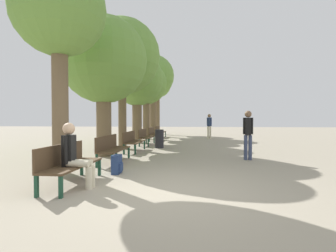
{
  "coord_description": "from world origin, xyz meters",
  "views": [
    {
      "loc": [
        0.64,
        -4.78,
        1.35
      ],
      "look_at": [
        -0.28,
        3.94,
        1.12
      ],
      "focal_mm": 28.0,
      "sensor_mm": 36.0,
      "label": 1
    }
  ],
  "objects_px": {
    "person_seated": "(75,154)",
    "trash_bin": "(159,139)",
    "bench_row_4": "(154,133)",
    "pedestrian_near": "(248,132)",
    "backpack": "(117,164)",
    "bench_row_1": "(111,147)",
    "pedestrian_mid": "(209,125)",
    "tree_row_1": "(103,61)",
    "tree_row_0": "(59,14)",
    "tree_row_2": "(122,57)",
    "bench_row_0": "(68,161)",
    "tree_row_6": "(157,85)",
    "bench_row_5": "(160,131)",
    "tree_row_5": "(153,77)",
    "bench_row_2": "(133,140)",
    "tree_row_3": "(137,80)",
    "tree_row_4": "(146,84)",
    "bench_row_3": "(145,136)"
  },
  "relations": [
    {
      "from": "person_seated",
      "to": "trash_bin",
      "type": "bearing_deg",
      "value": 84.52
    },
    {
      "from": "bench_row_4",
      "to": "pedestrian_near",
      "type": "distance_m",
      "value": 8.52
    },
    {
      "from": "backpack",
      "to": "bench_row_1",
      "type": "bearing_deg",
      "value": 112.69
    },
    {
      "from": "pedestrian_mid",
      "to": "pedestrian_near",
      "type": "bearing_deg",
      "value": -85.31
    },
    {
      "from": "tree_row_1",
      "to": "person_seated",
      "type": "bearing_deg",
      "value": -77.48
    },
    {
      "from": "tree_row_0",
      "to": "tree_row_2",
      "type": "relative_size",
      "value": 0.87
    },
    {
      "from": "bench_row_0",
      "to": "tree_row_0",
      "type": "distance_m",
      "value": 3.67
    },
    {
      "from": "tree_row_6",
      "to": "bench_row_5",
      "type": "bearing_deg",
      "value": -79.3
    },
    {
      "from": "tree_row_5",
      "to": "backpack",
      "type": "bearing_deg",
      "value": -84.29
    },
    {
      "from": "bench_row_2",
      "to": "tree_row_2",
      "type": "bearing_deg",
      "value": 125.18
    },
    {
      "from": "trash_bin",
      "to": "tree_row_3",
      "type": "bearing_deg",
      "value": 122.05
    },
    {
      "from": "bench_row_0",
      "to": "bench_row_4",
      "type": "distance_m",
      "value": 11.05
    },
    {
      "from": "tree_row_4",
      "to": "tree_row_5",
      "type": "xyz_separation_m",
      "value": [
        0.0,
        2.76,
        0.93
      ]
    },
    {
      "from": "tree_row_3",
      "to": "pedestrian_mid",
      "type": "bearing_deg",
      "value": 40.05
    },
    {
      "from": "tree_row_5",
      "to": "person_seated",
      "type": "xyz_separation_m",
      "value": [
        0.96,
        -15.33,
        -3.95
      ]
    },
    {
      "from": "bench_row_3",
      "to": "backpack",
      "type": "height_order",
      "value": "bench_row_3"
    },
    {
      "from": "bench_row_0",
      "to": "pedestrian_near",
      "type": "relative_size",
      "value": 1.16
    },
    {
      "from": "bench_row_4",
      "to": "bench_row_5",
      "type": "bearing_deg",
      "value": 90.0
    },
    {
      "from": "bench_row_0",
      "to": "tree_row_3",
      "type": "bearing_deg",
      "value": 94.33
    },
    {
      "from": "bench_row_2",
      "to": "backpack",
      "type": "distance_m",
      "value": 4.42
    },
    {
      "from": "bench_row_1",
      "to": "bench_row_3",
      "type": "relative_size",
      "value": 1.0
    },
    {
      "from": "tree_row_4",
      "to": "trash_bin",
      "type": "height_order",
      "value": "tree_row_4"
    },
    {
      "from": "backpack",
      "to": "pedestrian_near",
      "type": "relative_size",
      "value": 0.29
    },
    {
      "from": "tree_row_6",
      "to": "tree_row_1",
      "type": "bearing_deg",
      "value": -90.0
    },
    {
      "from": "bench_row_4",
      "to": "tree_row_6",
      "type": "relative_size",
      "value": 0.34
    },
    {
      "from": "bench_row_5",
      "to": "tree_row_6",
      "type": "distance_m",
      "value": 5.47
    },
    {
      "from": "bench_row_0",
      "to": "pedestrian_mid",
      "type": "relative_size",
      "value": 1.12
    },
    {
      "from": "bench_row_0",
      "to": "pedestrian_mid",
      "type": "xyz_separation_m",
      "value": [
        3.54,
        13.15,
        0.49
      ]
    },
    {
      "from": "tree_row_4",
      "to": "backpack",
      "type": "distance_m",
      "value": 11.81
    },
    {
      "from": "bench_row_5",
      "to": "trash_bin",
      "type": "xyz_separation_m",
      "value": [
        0.93,
        -6.88,
        -0.05
      ]
    },
    {
      "from": "bench_row_4",
      "to": "trash_bin",
      "type": "bearing_deg",
      "value": -77.32
    },
    {
      "from": "bench_row_0",
      "to": "backpack",
      "type": "height_order",
      "value": "bench_row_0"
    },
    {
      "from": "bench_row_1",
      "to": "bench_row_0",
      "type": "bearing_deg",
      "value": -90.0
    },
    {
      "from": "bench_row_0",
      "to": "bench_row_3",
      "type": "xyz_separation_m",
      "value": [
        0.0,
        8.28,
        0.0
      ]
    },
    {
      "from": "bench_row_0",
      "to": "tree_row_4",
      "type": "height_order",
      "value": "tree_row_4"
    },
    {
      "from": "bench_row_2",
      "to": "tree_row_2",
      "type": "relative_size",
      "value": 0.32
    },
    {
      "from": "bench_row_5",
      "to": "tree_row_3",
      "type": "bearing_deg",
      "value": -99.7
    },
    {
      "from": "person_seated",
      "to": "backpack",
      "type": "distance_m",
      "value": 1.5
    },
    {
      "from": "tree_row_1",
      "to": "trash_bin",
      "type": "height_order",
      "value": "tree_row_1"
    },
    {
      "from": "bench_row_2",
      "to": "tree_row_2",
      "type": "height_order",
      "value": "tree_row_2"
    },
    {
      "from": "person_seated",
      "to": "tree_row_3",
      "type": "bearing_deg",
      "value": 95.63
    },
    {
      "from": "tree_row_1",
      "to": "pedestrian_near",
      "type": "height_order",
      "value": "tree_row_1"
    },
    {
      "from": "bench_row_5",
      "to": "tree_row_1",
      "type": "height_order",
      "value": "tree_row_1"
    },
    {
      "from": "bench_row_4",
      "to": "tree_row_2",
      "type": "distance_m",
      "value": 5.86
    },
    {
      "from": "person_seated",
      "to": "bench_row_2",
      "type": "bearing_deg",
      "value": 92.39
    },
    {
      "from": "person_seated",
      "to": "tree_row_4",
      "type": "bearing_deg",
      "value": 94.38
    },
    {
      "from": "bench_row_5",
      "to": "pedestrian_mid",
      "type": "bearing_deg",
      "value": -10.45
    },
    {
      "from": "tree_row_1",
      "to": "bench_row_3",
      "type": "bearing_deg",
      "value": 80.11
    },
    {
      "from": "bench_row_0",
      "to": "tree_row_5",
      "type": "relative_size",
      "value": 0.3
    },
    {
      "from": "bench_row_5",
      "to": "tree_row_5",
      "type": "bearing_deg",
      "value": 118.87
    }
  ]
}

